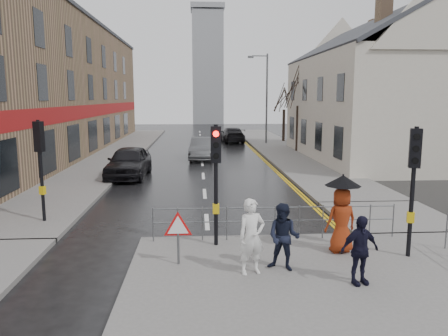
{
  "coord_description": "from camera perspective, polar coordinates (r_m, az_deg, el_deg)",
  "views": [
    {
      "loc": [
        -0.3,
        -11.64,
        4.25
      ],
      "look_at": [
        0.61,
        3.24,
        1.85
      ],
      "focal_mm": 35.0,
      "sensor_mm": 36.0,
      "label": 1
    }
  ],
  "objects": [
    {
      "name": "church_tower",
      "position": [
        73.81,
        -2.15,
        12.84
      ],
      "size": [
        5.0,
        5.0,
        18.0
      ],
      "primitive_type": "cube",
      "color": "gray",
      "rests_on": "ground"
    },
    {
      "name": "building_left_terrace",
      "position": [
        35.62,
        -23.01,
        9.65
      ],
      "size": [
        8.0,
        42.0,
        10.0
      ],
      "primitive_type": "cube",
      "color": "#906E53",
      "rests_on": "ground"
    },
    {
      "name": "building_right_cream",
      "position": [
        32.09,
        19.32,
        9.6
      ],
      "size": [
        9.0,
        16.4,
        10.1
      ],
      "color": "beige",
      "rests_on": "ground"
    },
    {
      "name": "tree_far",
      "position": [
        42.46,
        7.88,
        9.31
      ],
      "size": [
        2.4,
        2.4,
        5.64
      ],
      "color": "black",
      "rests_on": "right_pavement"
    },
    {
      "name": "pedestrian_with_umbrella",
      "position": [
        12.07,
        15.12,
        -5.45
      ],
      "size": [
        0.96,
        0.96,
        2.1
      ],
      "color": "maroon",
      "rests_on": "near_pavement"
    },
    {
      "name": "traffic_signal_near_right",
      "position": [
        12.11,
        23.56,
        -0.12
      ],
      "size": [
        0.34,
        0.33,
        3.4
      ],
      "color": "black",
      "rests_on": "near_pavement"
    },
    {
      "name": "traffic_signal_near_left",
      "position": [
        11.98,
        -1.07,
        0.56
      ],
      "size": [
        0.28,
        0.27,
        3.4
      ],
      "color": "black",
      "rests_on": "near_pavement"
    },
    {
      "name": "guard_railing_front",
      "position": [
        12.9,
        6.71,
        -6.15
      ],
      "size": [
        7.14,
        0.04,
        1.0
      ],
      "color": "#595B5E",
      "rests_on": "near_pavement"
    },
    {
      "name": "car_mid",
      "position": [
        30.52,
        -2.79,
        2.57
      ],
      "size": [
        1.98,
        4.68,
        1.5
      ],
      "primitive_type": "imported",
      "rotation": [
        0.0,
        0.0,
        -0.09
      ],
      "color": "#4A4C4F",
      "rests_on": "ground"
    },
    {
      "name": "street_lamp",
      "position": [
        40.11,
        5.36,
        9.77
      ],
      "size": [
        1.83,
        0.25,
        8.0
      ],
      "color": "#595B5E",
      "rests_on": "right_pavement"
    },
    {
      "name": "tree_near",
      "position": [
        34.54,
        9.72,
        10.5
      ],
      "size": [
        2.4,
        2.4,
        6.58
      ],
      "color": "black",
      "rests_on": "right_pavement"
    },
    {
      "name": "pedestrian_d",
      "position": [
        10.26,
        17.3,
        -10.19
      ],
      "size": [
        0.98,
        0.58,
        1.56
      ],
      "primitive_type": "imported",
      "rotation": [
        0.0,
        0.0,
        0.23
      ],
      "color": "black",
      "rests_on": "near_pavement"
    },
    {
      "name": "ground",
      "position": [
        12.39,
        -1.94,
        -10.9
      ],
      "size": [
        120.0,
        120.0,
        0.0
      ],
      "primitive_type": "plane",
      "color": "black",
      "rests_on": "ground"
    },
    {
      "name": "warning_sign",
      "position": [
        10.93,
        -6.03,
        -7.97
      ],
      "size": [
        0.8,
        0.07,
        1.35
      ],
      "color": "#595B5E",
      "rests_on": "near_pavement"
    },
    {
      "name": "pedestrian_b",
      "position": [
        10.66,
        7.81,
        -8.93
      ],
      "size": [
        0.98,
        0.9,
        1.63
      ],
      "primitive_type": "imported",
      "rotation": [
        0.0,
        0.0,
        -0.45
      ],
      "color": "black",
      "rests_on": "near_pavement"
    },
    {
      "name": "left_pavement",
      "position": [
        35.44,
        -13.56,
        2.13
      ],
      "size": [
        4.0,
        44.0,
        0.14
      ],
      "primitive_type": "cube",
      "color": "#605E5B",
      "rests_on": "ground"
    },
    {
      "name": "pavement_bridge_right",
      "position": [
        16.67,
        20.82,
        -5.97
      ],
      "size": [
        4.0,
        4.2,
        0.14
      ],
      "primitive_type": "cube",
      "color": "#605E5B",
      "rests_on": "ground"
    },
    {
      "name": "pedestrian_a",
      "position": [
        10.34,
        3.63,
        -8.93
      ],
      "size": [
        0.75,
        0.6,
        1.8
      ],
      "primitive_type": "imported",
      "rotation": [
        0.0,
        0.0,
        0.29
      ],
      "color": "white",
      "rests_on": "near_pavement"
    },
    {
      "name": "car_far",
      "position": [
        42.13,
        1.07,
        4.35
      ],
      "size": [
        2.31,
        5.06,
        1.44
      ],
      "primitive_type": "imported",
      "rotation": [
        0.0,
        0.0,
        3.2
      ],
      "color": "black",
      "rests_on": "ground"
    },
    {
      "name": "traffic_signal_far_left",
      "position": [
        15.64,
        -22.9,
        1.86
      ],
      "size": [
        0.34,
        0.33,
        3.4
      ],
      "color": "black",
      "rests_on": "left_pavement"
    },
    {
      "name": "car_parked",
      "position": [
        24.02,
        -12.32,
        0.78
      ],
      "size": [
        2.2,
        5.0,
        1.68
      ],
      "primitive_type": "imported",
      "rotation": [
        0.0,
        0.0,
        -0.05
      ],
      "color": "black",
      "rests_on": "ground"
    },
    {
      "name": "right_pavement",
      "position": [
        37.5,
        6.98,
        2.69
      ],
      "size": [
        4.0,
        40.0,
        0.14
      ],
      "primitive_type": "cube",
      "color": "#605E5B",
      "rests_on": "ground"
    },
    {
      "name": "near_pavement",
      "position": [
        9.73,
        17.47,
        -16.74
      ],
      "size": [
        10.0,
        9.0,
        0.14
      ],
      "primitive_type": "cube",
      "color": "#605E5B",
      "rests_on": "ground"
    }
  ]
}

